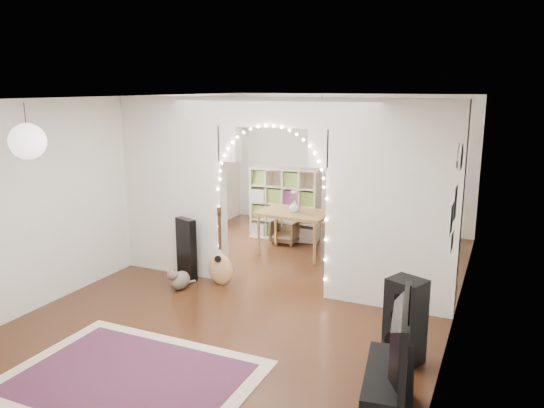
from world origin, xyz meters
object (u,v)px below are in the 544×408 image
at_px(media_console, 388,398).
at_px(dining_chair_left, 286,231).
at_px(floor_speaker, 405,321).
at_px(bookcase, 285,204).
at_px(acoustic_guitar, 220,257).
at_px(dining_chair_right, 387,252).
at_px(dining_table, 294,216).

relative_size(media_console, dining_chair_left, 2.08).
relative_size(floor_speaker, dining_chair_left, 1.90).
distance_m(media_console, bookcase, 5.74).
distance_m(bookcase, dining_chair_left, 0.54).
bearing_deg(dining_chair_left, bookcase, 118.56).
bearing_deg(bookcase, acoustic_guitar, -94.12).
distance_m(acoustic_guitar, dining_chair_right, 2.72).
bearing_deg(acoustic_guitar, dining_chair_right, 19.29).
distance_m(dining_chair_left, dining_chair_right, 2.08).
distance_m(floor_speaker, dining_chair_left, 4.50).
bearing_deg(dining_chair_left, dining_chair_right, -14.37).
height_order(media_console, dining_table, dining_table).
height_order(bookcase, dining_chair_left, bookcase).
xyz_separation_m(dining_chair_left, dining_chair_right, (2.00, -0.57, 0.03)).
xyz_separation_m(floor_speaker, dining_chair_left, (-2.81, 3.50, -0.24)).
relative_size(floor_speaker, dining_table, 0.73).
bearing_deg(dining_chair_right, bookcase, -177.26).
bearing_deg(media_console, bookcase, 113.04).
distance_m(bookcase, dining_table, 0.97).
distance_m(media_console, dining_chair_left, 5.46).
height_order(bookcase, dining_table, bookcase).
height_order(media_console, dining_chair_left, media_console).
relative_size(floor_speaker, media_console, 0.92).
bearing_deg(media_console, dining_chair_left, 113.27).
distance_m(floor_speaker, dining_chair_right, 3.04).
relative_size(acoustic_guitar, floor_speaker, 1.08).
distance_m(acoustic_guitar, media_console, 3.72).
bearing_deg(floor_speaker, dining_chair_right, 128.40).
distance_m(dining_table, dining_chair_left, 0.84).
bearing_deg(dining_chair_right, floor_speaker, -50.78).
bearing_deg(dining_chair_left, media_console, -56.41).
xyz_separation_m(floor_speaker, media_console, (0.08, -1.13, -0.21)).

